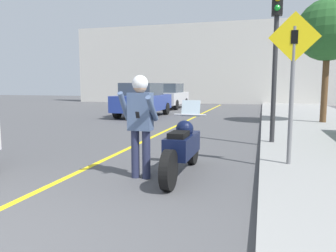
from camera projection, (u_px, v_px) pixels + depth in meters
The scene contains 9 objects.
road_center_line at pixel (138, 144), 8.90m from camera, with size 0.12×36.00×0.01m.
building_backdrop at pixel (231, 63), 27.38m from camera, with size 28.00×1.20×6.73m.
motorcycle at pixel (183, 147), 5.77m from camera, with size 0.62×2.38×1.30m.
person_biker at pixel (140, 116), 5.50m from camera, with size 0.59×0.48×1.76m.
crossing_sign at pixel (293, 74), 5.96m from camera, with size 0.91×0.08×2.78m.
traffic_light at pixel (276, 34), 8.17m from camera, with size 0.26×0.30×3.94m.
street_tree at pixel (328, 31), 12.59m from camera, with size 2.37×2.37×4.76m.
parked_car_blue at pixel (143, 100), 16.42m from camera, with size 1.88×4.20×1.68m.
parked_car_silver at pixel (169, 96), 22.16m from camera, with size 1.88×4.20×1.68m.
Camera 1 is at (2.61, -2.20, 1.60)m, focal length 35.00 mm.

